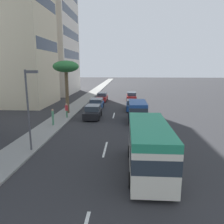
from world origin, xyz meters
TOP-DOWN VIEW (x-y plane):
  - ground_plane at (31.50, 0.00)m, footprint 198.00×198.00m
  - sidewalk_right at (31.50, 6.46)m, footprint 162.00×2.69m
  - lane_stripe_mid at (12.77, 0.00)m, footprint 3.20×0.16m
  - lane_stripe_far at (24.69, 0.00)m, footprint 3.20×0.16m
  - van_lead at (21.64, -2.93)m, footprint 4.61×2.11m
  - car_second at (23.04, 2.53)m, footprint 4.15×1.93m
  - car_third at (28.27, -2.57)m, footprint 4.25×1.89m
  - minibus_fourth at (9.40, -2.98)m, footprint 6.75×2.43m
  - car_fifth at (38.33, -2.64)m, footprint 4.54×1.87m
  - car_sixth at (29.08, 2.91)m, footprint 4.71×1.95m
  - car_seventh at (36.69, 2.86)m, footprint 4.67×1.82m
  - pedestrian_near_lamp at (22.58, 5.71)m, footprint 0.36×0.39m
  - pedestrian_mid_block at (19.00, 6.23)m, footprint 0.38×0.34m
  - palm_tree at (25.36, 6.35)m, footprint 3.37×3.37m
  - street_lamp at (11.90, 5.39)m, footprint 0.24×0.97m
  - office_tower_far at (48.31, 16.11)m, footprint 15.10×10.17m

SIDE VIEW (x-z plane):
  - ground_plane at x=31.50m, z-range 0.00..0.00m
  - lane_stripe_mid at x=12.77m, z-range 0.00..0.01m
  - lane_stripe_far at x=24.69m, z-range 0.00..0.01m
  - sidewalk_right at x=31.50m, z-range 0.00..0.15m
  - car_fifth at x=38.33m, z-range -0.04..1.51m
  - car_sixth at x=29.08m, z-range -0.04..1.51m
  - car_seventh at x=36.69m, z-range -0.04..1.54m
  - car_third at x=28.27m, z-range -0.04..1.54m
  - car_second at x=23.04m, z-range -0.04..1.57m
  - pedestrian_mid_block at x=19.00m, z-range 0.24..1.99m
  - pedestrian_near_lamp at x=22.58m, z-range 0.25..2.00m
  - van_lead at x=21.64m, z-range 0.17..2.51m
  - minibus_fourth at x=9.40m, z-range 0.15..3.10m
  - street_lamp at x=11.90m, z-range 0.91..6.86m
  - palm_tree at x=25.36m, z-range 2.65..9.60m
  - office_tower_far at x=48.31m, z-range 0.00..37.68m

